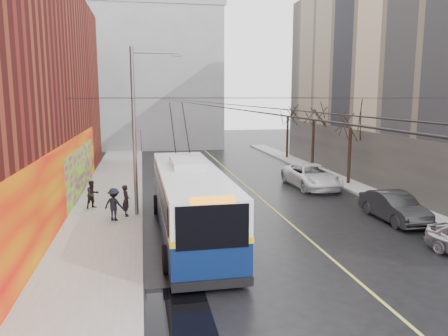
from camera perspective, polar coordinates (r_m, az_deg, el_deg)
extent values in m
plane|color=black|center=(16.03, 12.28, -14.73)|extent=(140.00, 140.00, 0.00)
cube|color=gray|center=(26.31, -14.98, -5.07)|extent=(4.00, 60.00, 0.15)
cube|color=gray|center=(30.15, 19.27, -3.45)|extent=(2.00, 60.00, 0.15)
cube|color=#BFB74C|center=(29.14, 4.33, -3.53)|extent=(0.12, 50.00, 0.01)
cube|color=#EC9E05|center=(24.21, -20.15, -1.90)|extent=(0.08, 28.00, 4.00)
cube|color=#8D0471|center=(30.11, -18.19, -0.46)|extent=(0.06, 12.00, 3.20)
cube|color=#4C4742|center=(32.00, 19.19, 0.77)|extent=(0.06, 36.00, 4.00)
cube|color=gray|center=(58.49, -10.96, 11.65)|extent=(20.00, 12.00, 18.00)
cylinder|color=slate|center=(23.52, -11.65, 4.32)|extent=(0.20, 0.20, 9.00)
cube|color=#570C0E|center=(23.54, -10.77, 3.62)|extent=(0.04, 0.60, 1.10)
cylinder|color=slate|center=(23.55, -8.98, 14.64)|extent=(2.40, 0.10, 0.10)
cube|color=slate|center=(23.60, -6.22, 14.44)|extent=(0.50, 0.22, 0.12)
cylinder|color=black|center=(28.51, -6.52, 8.72)|extent=(0.02, 60.00, 0.02)
cylinder|color=black|center=(28.60, -4.50, 8.75)|extent=(0.02, 60.00, 0.02)
cylinder|color=black|center=(20.30, 6.28, 9.06)|extent=(18.00, 0.02, 0.02)
cylinder|color=black|center=(35.92, -1.22, 9.21)|extent=(18.00, 0.02, 0.02)
cylinder|color=black|center=(33.27, 16.05, 1.41)|extent=(0.24, 0.24, 4.20)
cylinder|color=black|center=(39.58, 11.54, 3.01)|extent=(0.24, 0.24, 4.48)
cylinder|color=black|center=(46.11, 8.27, 3.90)|extent=(0.24, 0.24, 4.37)
cube|color=black|center=(13.94, -5.95, -18.39)|extent=(1.98, 3.72, 0.01)
ellipsoid|color=slate|center=(21.52, -1.40, 11.33)|extent=(0.44, 0.20, 0.12)
ellipsoid|color=slate|center=(24.67, 1.57, 12.99)|extent=(0.44, 0.20, 0.12)
ellipsoid|color=slate|center=(26.02, -3.95, 7.92)|extent=(0.44, 0.20, 0.12)
cube|color=#091843|center=(20.58, -4.47, -6.14)|extent=(2.86, 12.65, 1.58)
cube|color=silver|center=(20.23, -4.52, -2.12)|extent=(2.86, 12.65, 1.37)
cube|color=gold|center=(20.38, -4.49, -4.00)|extent=(2.90, 12.69, 0.23)
cube|color=black|center=(14.20, -1.50, -7.73)|extent=(2.42, 0.07, 1.47)
cube|color=black|center=(26.45, -6.12, 0.23)|extent=(2.42, 0.07, 1.26)
cube|color=black|center=(20.15, -8.44, -2.55)|extent=(0.16, 11.57, 1.05)
cube|color=black|center=(20.46, -0.65, -2.26)|extent=(0.16, 11.57, 1.05)
cube|color=silver|center=(21.12, -4.88, 0.68)|extent=(1.50, 3.17, 0.32)
cube|color=black|center=(14.85, -1.43, -14.97)|extent=(2.74, 0.15, 0.32)
cylinder|color=black|center=(16.63, -7.48, -11.73)|extent=(0.33, 1.05, 1.05)
cylinder|color=black|center=(17.00, 1.94, -11.18)|extent=(0.33, 1.05, 1.05)
cylinder|color=black|center=(24.66, -8.78, -4.74)|extent=(0.33, 1.05, 1.05)
cylinder|color=black|center=(24.91, -2.47, -4.50)|extent=(0.33, 1.05, 1.05)
cylinder|color=black|center=(24.56, -6.75, 5.44)|extent=(0.10, 3.65, 2.59)
cylinder|color=black|center=(24.63, -5.03, 5.48)|extent=(0.10, 3.65, 2.59)
imported|color=#272729|center=(24.62, 21.36, -4.74)|extent=(1.68, 4.66, 1.53)
imported|color=white|center=(31.90, 11.34, -1.04)|extent=(2.96, 6.08, 1.67)
imported|color=silver|center=(30.82, -4.52, -1.32)|extent=(2.49, 4.86, 1.58)
imported|color=black|center=(23.91, -12.67, -4.16)|extent=(0.49, 0.67, 1.69)
imported|color=black|center=(26.03, -16.80, -3.32)|extent=(0.99, 0.96, 1.61)
imported|color=black|center=(23.15, -14.17, -4.64)|extent=(1.27, 1.07, 1.70)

